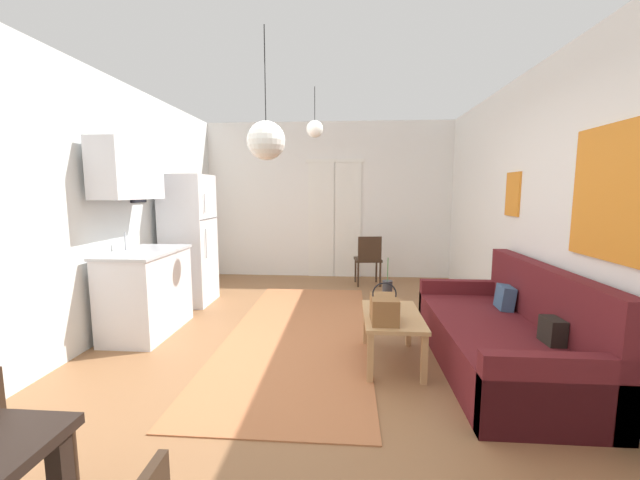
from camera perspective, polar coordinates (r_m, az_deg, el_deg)
name	(u,v)px	position (r m, az deg, el deg)	size (l,w,h in m)	color
ground_plane	(307,364)	(3.69, -1.91, -18.24)	(4.96, 7.60, 0.10)	#8E603D
wall_back	(328,201)	(6.87, 1.27, 5.89)	(4.56, 0.13, 2.77)	white
wall_right	(571,211)	(3.80, 33.70, 3.72)	(0.12, 7.20, 2.77)	white
wall_left	(67,209)	(4.21, -33.82, 3.93)	(0.12, 7.20, 2.77)	silver
area_rug	(299,332)	(4.29, -3.14, -13.74)	(1.49, 3.66, 0.01)	#B26B42
couch	(507,338)	(3.78, 26.35, -13.16)	(0.94, 2.06, 0.91)	#5B191E
coffee_table	(392,321)	(3.54, 10.84, -11.93)	(0.51, 0.86, 0.45)	tan
bamboo_vase	(387,294)	(3.66, 10.11, -8.02)	(0.09, 0.09, 0.48)	#2D2D33
handbag	(384,309)	(3.28, 9.65, -10.17)	(0.22, 0.33, 0.34)	brown
refrigerator	(189,240)	(5.49, -19.14, 0.02)	(0.60, 0.65, 1.77)	white
kitchen_counter	(142,262)	(4.52, -25.24, -3.06)	(0.61, 1.04, 2.07)	silver
accent_chair	(368,257)	(6.26, 7.32, -2.63)	(0.46, 0.44, 0.83)	#382619
pendant_lamp_near	(266,141)	(3.02, -8.13, 14.64)	(0.30, 0.30, 0.99)	black
pendant_lamp_far	(315,129)	(4.68, -0.79, 16.43)	(0.20, 0.20, 0.59)	black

